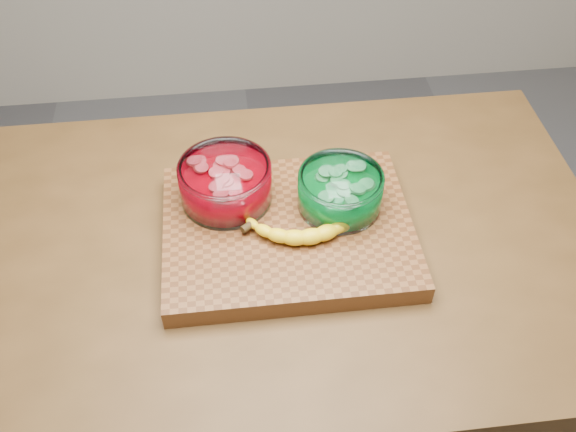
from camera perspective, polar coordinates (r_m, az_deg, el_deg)
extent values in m
cube|color=#503418|center=(1.55, 0.00, -13.04)|extent=(1.20, 0.80, 0.90)
cube|color=brown|center=(1.17, 0.00, -1.34)|extent=(0.45, 0.35, 0.04)
cylinder|color=white|center=(1.18, -5.57, 2.98)|extent=(0.17, 0.17, 0.08)
cylinder|color=#C7000F|center=(1.19, -5.53, 2.56)|extent=(0.15, 0.15, 0.05)
cylinder|color=#FC4F5B|center=(1.17, -5.64, 3.68)|extent=(0.14, 0.14, 0.02)
cylinder|color=white|center=(1.17, 4.66, 2.25)|extent=(0.15, 0.15, 0.07)
cylinder|color=#008528|center=(1.18, 4.63, 1.88)|extent=(0.13, 0.13, 0.04)
cylinder|color=#61CE77|center=(1.16, 4.71, 2.93)|extent=(0.13, 0.13, 0.02)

